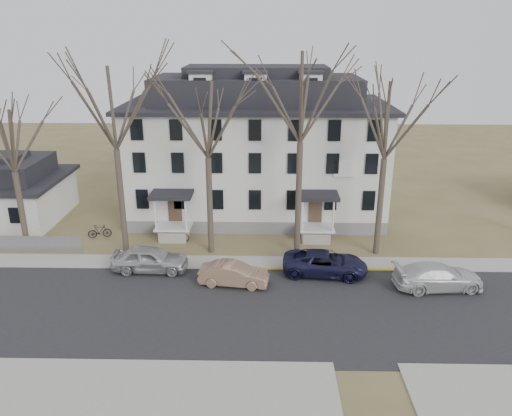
{
  "coord_description": "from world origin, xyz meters",
  "views": [
    {
      "loc": [
        -1.18,
        -22.01,
        14.75
      ],
      "look_at": [
        -1.84,
        9.0,
        3.57
      ],
      "focal_mm": 35.0,
      "sensor_mm": 36.0,
      "label": 1
    }
  ],
  "objects_px": {
    "tree_far_left": "(112,102)",
    "tree_mid_right": "(388,115)",
    "tree_center": "(302,91)",
    "car_tan": "(234,275)",
    "car_navy": "(325,264)",
    "boarding_house": "(256,150)",
    "bicycle_left": "(177,236)",
    "tree_bungalow": "(9,137)",
    "car_silver": "(150,259)",
    "tree_mid_left": "(207,114)",
    "small_house": "(10,192)",
    "bicycle_right": "(100,232)",
    "car_white": "(438,277)"
  },
  "relations": [
    {
      "from": "tree_mid_right",
      "to": "bicycle_right",
      "type": "bearing_deg",
      "value": 173.64
    },
    {
      "from": "car_tan",
      "to": "bicycle_right",
      "type": "height_order",
      "value": "car_tan"
    },
    {
      "from": "tree_mid_left",
      "to": "tree_mid_right",
      "type": "relative_size",
      "value": 1.0
    },
    {
      "from": "tree_far_left",
      "to": "car_tan",
      "type": "height_order",
      "value": "tree_far_left"
    },
    {
      "from": "car_white",
      "to": "bicycle_left",
      "type": "height_order",
      "value": "car_white"
    },
    {
      "from": "tree_mid_left",
      "to": "car_silver",
      "type": "bearing_deg",
      "value": -139.94
    },
    {
      "from": "tree_bungalow",
      "to": "car_silver",
      "type": "distance_m",
      "value": 12.27
    },
    {
      "from": "tree_center",
      "to": "tree_mid_right",
      "type": "distance_m",
      "value": 5.7
    },
    {
      "from": "car_navy",
      "to": "tree_bungalow",
      "type": "bearing_deg",
      "value": 87.33
    },
    {
      "from": "car_silver",
      "to": "car_navy",
      "type": "height_order",
      "value": "car_silver"
    },
    {
      "from": "tree_bungalow",
      "to": "car_white",
      "type": "bearing_deg",
      "value": -10.34
    },
    {
      "from": "boarding_house",
      "to": "tree_mid_left",
      "type": "distance_m",
      "value": 9.66
    },
    {
      "from": "tree_bungalow",
      "to": "car_silver",
      "type": "xyz_separation_m",
      "value": [
        9.39,
        -3.03,
        -7.29
      ]
    },
    {
      "from": "small_house",
      "to": "car_tan",
      "type": "xyz_separation_m",
      "value": [
        18.89,
        -10.97,
        -1.56
      ]
    },
    {
      "from": "tree_far_left",
      "to": "boarding_house",
      "type": "bearing_deg",
      "value": 42.18
    },
    {
      "from": "car_white",
      "to": "boarding_house",
      "type": "bearing_deg",
      "value": 35.44
    },
    {
      "from": "tree_bungalow",
      "to": "bicycle_right",
      "type": "bearing_deg",
      "value": 26.75
    },
    {
      "from": "boarding_house",
      "to": "tree_far_left",
      "type": "relative_size",
      "value": 1.52
    },
    {
      "from": "small_house",
      "to": "bicycle_left",
      "type": "height_order",
      "value": "small_house"
    },
    {
      "from": "car_tan",
      "to": "car_white",
      "type": "relative_size",
      "value": 0.79
    },
    {
      "from": "tree_mid_right",
      "to": "car_silver",
      "type": "xyz_separation_m",
      "value": [
        -15.11,
        -3.03,
        -8.77
      ]
    },
    {
      "from": "bicycle_left",
      "to": "boarding_house",
      "type": "bearing_deg",
      "value": -37.34
    },
    {
      "from": "car_white",
      "to": "car_silver",
      "type": "bearing_deg",
      "value": 78.88
    },
    {
      "from": "boarding_house",
      "to": "small_house",
      "type": "bearing_deg",
      "value": -174.41
    },
    {
      "from": "tree_mid_right",
      "to": "boarding_house",
      "type": "bearing_deg",
      "value": 136.19
    },
    {
      "from": "tree_mid_right",
      "to": "car_navy",
      "type": "xyz_separation_m",
      "value": [
        -3.91,
        -3.25,
        -8.86
      ]
    },
    {
      "from": "car_navy",
      "to": "tree_mid_right",
      "type": "bearing_deg",
      "value": -43.93
    },
    {
      "from": "tree_far_left",
      "to": "tree_mid_right",
      "type": "height_order",
      "value": "tree_far_left"
    },
    {
      "from": "tree_center",
      "to": "tree_mid_right",
      "type": "bearing_deg",
      "value": 0.0
    },
    {
      "from": "bicycle_right",
      "to": "tree_mid_left",
      "type": "bearing_deg",
      "value": -120.37
    },
    {
      "from": "boarding_house",
      "to": "car_silver",
      "type": "height_order",
      "value": "boarding_house"
    },
    {
      "from": "tree_center",
      "to": "boarding_house",
      "type": "bearing_deg",
      "value": 110.2
    },
    {
      "from": "car_white",
      "to": "bicycle_right",
      "type": "xyz_separation_m",
      "value": [
        -22.71,
        7.19,
        -0.25
      ]
    },
    {
      "from": "tree_center",
      "to": "tree_bungalow",
      "type": "bearing_deg",
      "value": 180.0
    },
    {
      "from": "boarding_house",
      "to": "bicycle_left",
      "type": "height_order",
      "value": "boarding_house"
    },
    {
      "from": "car_white",
      "to": "small_house",
      "type": "bearing_deg",
      "value": 65.37
    },
    {
      "from": "tree_mid_left",
      "to": "bicycle_left",
      "type": "relative_size",
      "value": 7.08
    },
    {
      "from": "boarding_house",
      "to": "car_white",
      "type": "bearing_deg",
      "value": -49.62
    },
    {
      "from": "car_tan",
      "to": "car_navy",
      "type": "bearing_deg",
      "value": -67.88
    },
    {
      "from": "tree_center",
      "to": "car_navy",
      "type": "relative_size",
      "value": 2.76
    },
    {
      "from": "car_silver",
      "to": "car_white",
      "type": "xyz_separation_m",
      "value": [
        17.75,
        -1.92,
        -0.06
      ]
    },
    {
      "from": "small_house",
      "to": "bicycle_right",
      "type": "height_order",
      "value": "small_house"
    },
    {
      "from": "bicycle_left",
      "to": "bicycle_right",
      "type": "height_order",
      "value": "bicycle_right"
    },
    {
      "from": "car_silver",
      "to": "tree_bungalow",
      "type": "bearing_deg",
      "value": 73.33
    },
    {
      "from": "small_house",
      "to": "tree_bungalow",
      "type": "height_order",
      "value": "tree_bungalow"
    },
    {
      "from": "car_white",
      "to": "bicycle_right",
      "type": "bearing_deg",
      "value": 67.49
    },
    {
      "from": "tree_mid_right",
      "to": "small_house",
      "type": "bearing_deg",
      "value": 167.73
    },
    {
      "from": "tree_bungalow",
      "to": "tree_mid_left",
      "type": "bearing_deg",
      "value": 0.0
    },
    {
      "from": "boarding_house",
      "to": "tree_mid_right",
      "type": "bearing_deg",
      "value": -43.81
    },
    {
      "from": "boarding_house",
      "to": "tree_bungalow",
      "type": "bearing_deg",
      "value": -152.99
    }
  ]
}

